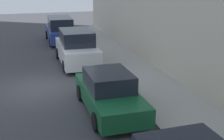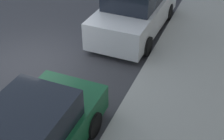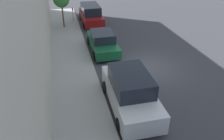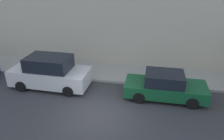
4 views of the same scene
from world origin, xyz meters
TOP-DOWN VIEW (x-y plane):
  - ground_plane at (0.00, 0.00)m, footprint 60.00×60.00m
  - sidewalk at (4.89, 0.00)m, footprint 2.79×32.00m
  - parked_suv_third at (2.39, 3.58)m, footprint 2.08×4.83m

SIDE VIEW (x-z plane):
  - ground_plane at x=0.00m, z-range 0.00..0.00m
  - sidewalk at x=4.89m, z-range 0.00..0.15m
  - parked_suv_third at x=2.39m, z-range -0.06..1.92m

